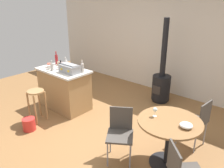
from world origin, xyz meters
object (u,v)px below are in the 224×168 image
(bottle_1, at_px, (66,64))
(cup_2, at_px, (49,65))
(cup_1, at_px, (61,65))
(wood_stove, at_px, (161,83))
(kitchen_island, at_px, (65,89))
(bottle_4, at_px, (82,68))
(cup_0, at_px, (49,67))
(plastic_bucket, at_px, (29,124))
(dining_table, at_px, (169,131))
(folding_chair_left, at_px, (197,120))
(cup_3, at_px, (59,64))
(folding_chair_near, at_px, (120,131))
(bottle_2, at_px, (52,67))
(bottle_3, at_px, (56,59))
(wine_glass, at_px, (155,110))
(wooden_stool, at_px, (36,99))
(serving_bowl, at_px, (186,125))
(toolbox, at_px, (70,68))
(bottle_0, at_px, (61,66))

(bottle_1, height_order, cup_2, bottle_1)
(cup_1, bearing_deg, wood_stove, 43.83)
(kitchen_island, xyz_separation_m, wood_stove, (1.53, 1.74, 0.03))
(wood_stove, distance_m, cup_2, 2.69)
(bottle_4, xyz_separation_m, cup_0, (-0.73, -0.33, -0.06))
(wood_stove, distance_m, plastic_bucket, 3.13)
(dining_table, bearing_deg, wood_stove, 121.74)
(folding_chair_left, height_order, cup_3, cup_3)
(bottle_1, height_order, cup_0, bottle_1)
(cup_1, height_order, cup_2, cup_1)
(dining_table, bearing_deg, plastic_bucket, -160.41)
(folding_chair_near, bearing_deg, bottle_2, 170.96)
(cup_1, bearing_deg, bottle_4, 3.32)
(bottle_3, relative_size, cup_1, 2.52)
(cup_0, distance_m, wine_glass, 2.74)
(wooden_stool, xyz_separation_m, cup_1, (-0.25, 0.86, 0.49))
(bottle_2, distance_m, serving_bowl, 3.10)
(kitchen_island, xyz_separation_m, cup_0, (-0.24, -0.19, 0.51))
(plastic_bucket, bearing_deg, wine_glass, 20.73)
(cup_0, bearing_deg, dining_table, -0.27)
(kitchen_island, distance_m, dining_table, 2.74)
(bottle_3, relative_size, serving_bowl, 1.71)
(bottle_4, bearing_deg, wood_stove, 57.31)
(bottle_2, bearing_deg, bottle_1, 82.00)
(bottle_4, relative_size, cup_3, 2.47)
(folding_chair_left, distance_m, toolbox, 2.69)
(toolbox, relative_size, bottle_1, 1.87)
(wooden_stool, bearing_deg, folding_chair_near, 5.95)
(dining_table, xyz_separation_m, serving_bowl, (0.25, -0.03, 0.22))
(dining_table, distance_m, cup_2, 3.13)
(bottle_4, xyz_separation_m, cup_2, (-0.87, -0.24, -0.06))
(dining_table, relative_size, cup_2, 7.67)
(plastic_bucket, bearing_deg, folding_chair_near, 16.24)
(folding_chair_near, relative_size, bottle_0, 4.28)
(bottle_2, xyz_separation_m, cup_0, (-0.13, 0.01, -0.04))
(bottle_0, xyz_separation_m, bottle_1, (0.00, 0.14, 0.02))
(folding_chair_near, height_order, plastic_bucket, folding_chair_near)
(cup_1, bearing_deg, cup_3, 162.74)
(dining_table, distance_m, wine_glass, 0.37)
(bottle_0, bearing_deg, cup_1, 141.06)
(folding_chair_near, bearing_deg, bottle_4, 156.69)
(dining_table, height_order, bottle_0, bottle_0)
(bottle_0, distance_m, serving_bowl, 3.06)
(bottle_1, bearing_deg, cup_1, -162.37)
(wood_stove, relative_size, serving_bowl, 11.21)
(cup_1, xyz_separation_m, plastic_bucket, (0.44, -1.19, -0.86))
(wood_stove, distance_m, cup_3, 2.50)
(serving_bowl, bearing_deg, wooden_stool, -169.67)
(bottle_3, xyz_separation_m, cup_0, (0.22, -0.37, -0.07))
(plastic_bucket, bearing_deg, kitchen_island, 102.95)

